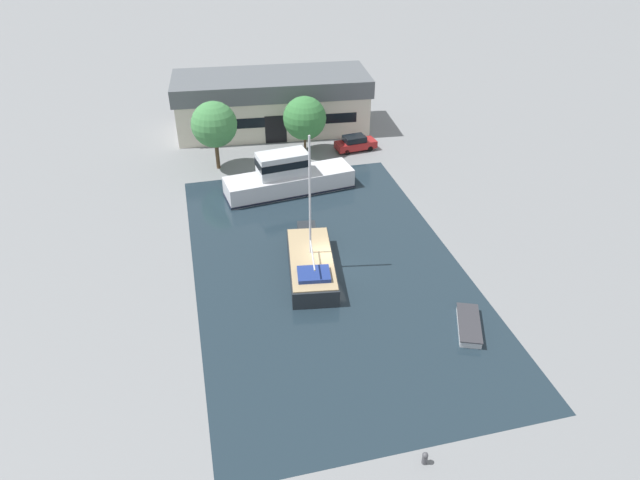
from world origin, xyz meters
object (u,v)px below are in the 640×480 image
Objects in this scene: quay_tree_by_water at (214,125)px; parked_car at (355,143)px; small_dinghy at (469,325)px; sailboat_moored at (311,263)px; motor_cruiser at (287,178)px; warehouse_building at (272,102)px; quay_tree_near_building at (305,118)px.

quay_tree_by_water is 15.55m from parked_car.
quay_tree_by_water reaches higher than small_dinghy.
sailboat_moored is 13.23m from motor_cruiser.
sailboat_moored reaches higher than parked_car.
parked_car is 0.36× the size of motor_cruiser.
warehouse_building reaches higher than quay_tree_near_building.
warehouse_building is 11.75m from quay_tree_by_water.
sailboat_moored is at bearing -75.27° from quay_tree_by_water.
small_dinghy is at bearing -81.49° from quay_tree_near_building.
quay_tree_by_water is 0.56× the size of motor_cruiser.
quay_tree_by_water is 1.66× the size of small_dinghy.
small_dinghy is (14.05, -28.80, -4.45)m from quay_tree_by_water.
motor_cruiser is (0.76, 13.19, 0.68)m from sailboat_moored.
quay_tree_by_water is 20.95m from sailboat_moored.
quay_tree_by_water is at bearing -170.93° from quay_tree_near_building.
motor_cruiser is at bearing -48.04° from small_dinghy.
motor_cruiser is at bearing -113.18° from quay_tree_near_building.
motor_cruiser is 2.98× the size of small_dinghy.
parked_car is 1.09× the size of small_dinghy.
small_dinghy is at bearing -8.62° from parked_car.
quay_tree_near_building is at bearing -59.58° from small_dinghy.
warehouse_building is 3.24× the size of quay_tree_by_water.
quay_tree_by_water is at bearing -93.29° from parked_car.
small_dinghy is (4.54, -30.31, -3.68)m from quay_tree_near_building.
small_dinghy is at bearing -167.22° from motor_cruiser.
sailboat_moored is 12.54m from small_dinghy.
quay_tree_by_water is at bearing 34.53° from motor_cruiser.
quay_tree_by_water is at bearing -42.07° from small_dinghy.
quay_tree_near_building is 0.50× the size of motor_cruiser.
warehouse_building is 7.91m from quay_tree_near_building.
quay_tree_near_building is 0.89× the size of quay_tree_by_water.
sailboat_moored is at bearing -89.25° from warehouse_building.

